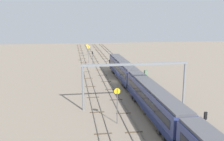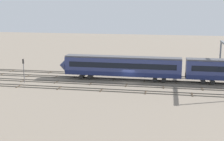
# 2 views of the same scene
# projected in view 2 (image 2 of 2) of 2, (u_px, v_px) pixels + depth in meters

# --- Properties ---
(ground_plane) EXTENTS (195.16, 195.16, 0.00)m
(ground_plane) POSITION_uv_depth(u_px,v_px,m) (128.00, 83.00, 63.27)
(ground_plane) COLOR gray
(track_near_foreground) EXTENTS (179.16, 2.40, 0.16)m
(track_near_foreground) POSITION_uv_depth(u_px,v_px,m) (131.00, 75.00, 69.38)
(track_near_foreground) COLOR #59544C
(track_near_foreground) RESTS_ON ground
(track_with_train) EXTENTS (179.16, 2.40, 0.16)m
(track_with_train) POSITION_uv_depth(u_px,v_px,m) (129.00, 80.00, 65.30)
(track_with_train) COLOR #59544C
(track_with_train) RESTS_ON ground
(track_middle) EXTENTS (179.16, 2.40, 0.16)m
(track_middle) POSITION_uv_depth(u_px,v_px,m) (126.00, 85.00, 61.21)
(track_middle) COLOR #59544C
(track_middle) RESTS_ON ground
(track_second_far) EXTENTS (179.16, 2.40, 0.16)m
(track_second_far) POSITION_uv_depth(u_px,v_px,m) (123.00, 91.00, 57.12)
(track_second_far) COLOR #59544C
(track_second_far) RESTS_ON ground
(signal_light_trackside_approach) EXTENTS (0.31, 0.32, 4.86)m
(signal_light_trackside_approach) POSITION_uv_depth(u_px,v_px,m) (23.00, 67.00, 62.48)
(signal_light_trackside_approach) COLOR #4C4C51
(signal_light_trackside_approach) RESTS_ON ground
(relay_cabinet) EXTENTS (1.12, 0.79, 1.55)m
(relay_cabinet) POSITION_uv_depth(u_px,v_px,m) (113.00, 69.00, 72.85)
(relay_cabinet) COLOR #597259
(relay_cabinet) RESTS_ON ground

